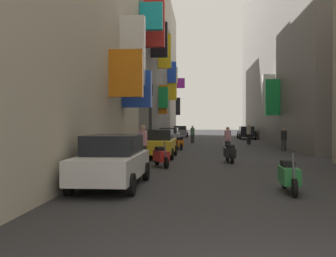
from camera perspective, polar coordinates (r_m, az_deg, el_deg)
ground_plane at (r=33.71m, az=6.64°, el=-2.40°), size 140.00×140.00×0.00m
building_left_mid_a at (r=31.33m, az=-8.19°, el=12.88°), size 7.39×10.02×16.88m
building_left_mid_b at (r=38.78m, az=-5.63°, el=10.76°), size 7.12×5.41×17.18m
building_left_mid_c at (r=46.28m, az=-3.91°, el=6.37°), size 7.03×10.49×12.69m
building_left_far at (r=58.00m, az=-2.23°, el=7.42°), size 7.36×12.81×17.04m
building_right_mid_c at (r=45.17m, az=16.54°, el=10.67°), size 7.14×40.17×19.27m
parked_car_silver at (r=35.76m, az=0.13°, el=-0.98°), size 1.84×4.47×1.42m
parked_car_grey at (r=52.34m, az=1.69°, el=-0.38°), size 1.89×4.13×1.44m
parked_car_black at (r=48.01m, az=10.63°, el=-0.52°), size 1.85×4.31×1.43m
parked_car_white at (r=12.66m, az=-7.59°, el=-4.26°), size 1.84×4.49×1.55m
parked_car_yellow at (r=22.76m, az=-1.29°, el=-1.98°), size 1.83×4.38×1.52m
scooter_blue at (r=26.44m, az=-0.02°, el=-2.30°), size 0.54×1.92×1.13m
scooter_black at (r=20.23m, az=8.42°, el=-3.29°), size 0.55×1.80×1.13m
scooter_orange at (r=29.26m, az=1.55°, el=-1.99°), size 0.71×1.85×1.13m
scooter_red at (r=18.08m, az=-0.94°, el=-3.78°), size 0.83×1.81×1.13m
scooter_green at (r=12.03m, az=16.17°, el=-6.19°), size 0.47×1.99×1.13m
scooter_white at (r=31.34m, az=8.06°, el=-1.80°), size 0.57×1.97×1.13m
pedestrian_crossing at (r=25.04m, az=8.14°, el=-1.66°), size 0.53×0.53×1.65m
pedestrian_near_left at (r=36.90m, az=10.96°, el=-0.72°), size 0.54×0.54×1.79m
pedestrian_near_right at (r=38.08m, az=3.36°, el=-0.82°), size 0.41×0.41×1.59m
pedestrian_mid_street at (r=18.95m, az=-3.40°, el=-2.23°), size 0.43×0.43×1.80m
pedestrian_far_away at (r=28.89m, az=15.51°, el=-1.45°), size 0.40×0.40×1.55m
traffic_light_near_corner at (r=27.02m, az=-2.52°, el=2.70°), size 0.26×0.34×4.07m
traffic_light_far_corner at (r=27.90m, az=-2.34°, el=3.12°), size 0.26×0.34×4.45m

